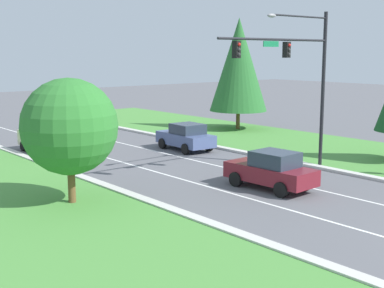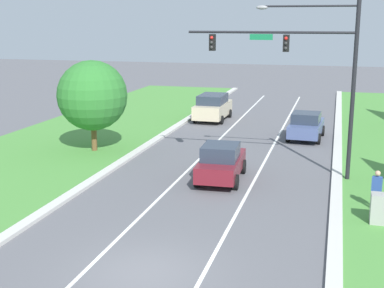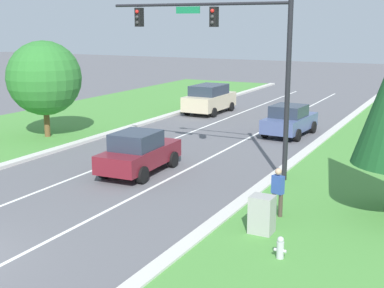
{
  "view_description": "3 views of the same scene",
  "coord_description": "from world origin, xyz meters",
  "views": [
    {
      "loc": [
        -18.45,
        -6.28,
        6.38
      ],
      "look_at": [
        -0.27,
        15.36,
        1.52
      ],
      "focal_mm": 50.0,
      "sensor_mm": 36.0,
      "label": 1
    },
    {
      "loc": [
        5.39,
        -14.18,
        7.56
      ],
      "look_at": [
        -1.33,
        10.51,
        1.62
      ],
      "focal_mm": 50.0,
      "sensor_mm": 36.0,
      "label": 2
    },
    {
      "loc": [
        12.27,
        -8.42,
        6.26
      ],
      "look_at": [
        1.6,
        12.4,
        0.95
      ],
      "focal_mm": 50.0,
      "sensor_mm": 36.0,
      "label": 3
    }
  ],
  "objects": [
    {
      "name": "traffic_signal_mast",
      "position": [
        3.92,
        11.71,
        5.66
      ],
      "size": [
        8.05,
        0.41,
        8.54
      ],
      "color": "black",
      "rests_on": "ground_plane"
    },
    {
      "name": "slate_blue_sedan",
      "position": [
        3.61,
        20.59,
        0.88
      ],
      "size": [
        2.31,
        4.37,
        1.77
      ],
      "rotation": [
        0.0,
        0.0,
        -0.06
      ],
      "color": "#475684",
      "rests_on": "ground_plane"
    },
    {
      "name": "burgundy_sedan",
      "position": [
        0.22,
        10.13,
        0.9
      ],
      "size": [
        2.19,
        4.48,
        1.81
      ],
      "rotation": [
        0.0,
        0.0,
        0.05
      ],
      "color": "maroon",
      "rests_on": "ground_plane"
    },
    {
      "name": "champagne_suv",
      "position": [
        -3.78,
        25.59,
        1.03
      ],
      "size": [
        2.32,
        4.78,
        2.02
      ],
      "rotation": [
        0.0,
        0.0,
        -0.01
      ],
      "color": "beige",
      "rests_on": "ground_plane"
    },
    {
      "name": "utility_cabinet",
      "position": [
        7.23,
        6.02,
        0.62
      ],
      "size": [
        0.7,
        0.6,
        1.23
      ],
      "color": "#9E9E99",
      "rests_on": "ground_plane"
    },
    {
      "name": "pedestrian",
      "position": [
        7.18,
        7.63,
        0.94
      ],
      "size": [
        0.43,
        0.32,
        1.69
      ],
      "rotation": [
        0.0,
        0.0,
        2.86
      ],
      "color": "#42382D",
      "rests_on": "ground_plane"
    },
    {
      "name": "fire_hydrant",
      "position": [
        8.3,
        4.53,
        0.34
      ],
      "size": [
        0.34,
        0.2,
        0.7
      ],
      "color": "#B7B7BC",
      "rests_on": "ground_plane"
    },
    {
      "name": "oak_near_left_tree",
      "position": [
        -8.2,
        13.85,
        3.33
      ],
      "size": [
        4.06,
        4.06,
        5.36
      ],
      "color": "brown",
      "rests_on": "ground_plane"
    }
  ]
}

